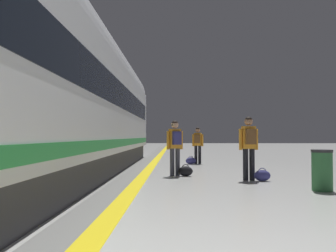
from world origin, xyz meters
TOP-DOWN VIEW (x-y plane):
  - safety_line_strip at (-0.94, 10.00)m, footprint 0.36×80.00m
  - tactile_edge_band at (-1.31, 10.00)m, footprint 0.71×80.00m
  - high_speed_train at (-3.14, 7.61)m, footprint 2.94×27.63m
  - passenger_near at (2.05, 9.87)m, footprint 0.54×0.38m
  - duffel_bag_near at (2.37, 9.71)m, footprint 0.44×0.26m
  - passenger_mid at (0.03, 10.91)m, footprint 0.49×0.41m
  - duffel_bag_mid at (0.34, 10.83)m, footprint 0.44×0.26m
  - passenger_far at (1.01, 15.58)m, footprint 0.49×0.36m
  - duffel_bag_far at (0.70, 15.27)m, footprint 0.44×0.26m
  - waste_bin at (3.29, 8.08)m, footprint 0.46×0.46m

SIDE VIEW (x-z plane):
  - tactile_edge_band at x=-1.31m, z-range 0.00..0.01m
  - safety_line_strip at x=-0.94m, z-range 0.00..0.01m
  - duffel_bag_near at x=2.37m, z-range -0.03..0.33m
  - duffel_bag_mid at x=0.34m, z-range -0.03..0.33m
  - duffel_bag_far at x=0.70m, z-range -0.03..0.33m
  - waste_bin at x=3.29m, z-range 0.00..0.91m
  - passenger_far at x=1.01m, z-range 0.15..1.75m
  - passenger_mid at x=0.03m, z-range 0.16..1.85m
  - passenger_near at x=2.05m, z-range 0.16..1.91m
  - high_speed_train at x=-3.14m, z-range 0.01..4.99m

